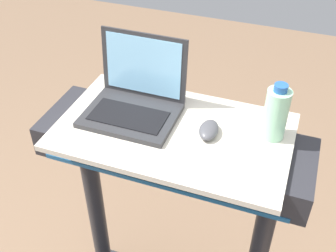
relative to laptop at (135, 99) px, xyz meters
name	(u,v)px	position (x,y,z in m)	size (l,w,h in m)	color
desk_board	(173,132)	(0.15, -0.05, -0.06)	(0.74, 0.44, 0.02)	beige
laptop	(135,99)	(0.00, 0.00, 0.00)	(0.30, 0.25, 0.24)	#2D2D30
computer_mouse	(209,130)	(0.26, -0.03, -0.03)	(0.06, 0.10, 0.03)	#4C4C51
water_bottle	(276,113)	(0.45, 0.03, 0.04)	(0.07, 0.07, 0.19)	#9EDBB2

